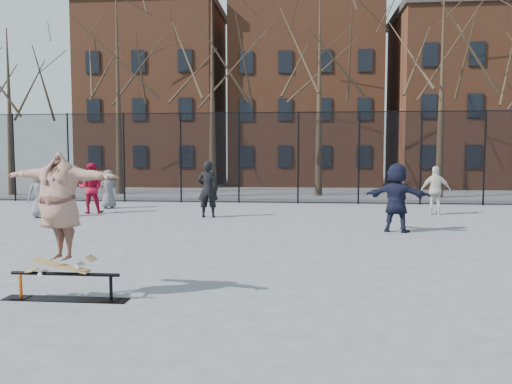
# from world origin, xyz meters

# --- Properties ---
(ground) EXTENTS (100.00, 100.00, 0.00)m
(ground) POSITION_xyz_m (0.00, 0.00, 0.00)
(ground) COLOR #5C5C61
(skate_rail) EXTENTS (1.89, 0.29, 0.42)m
(skate_rail) POSITION_xyz_m (-2.10, -1.77, 0.16)
(skate_rail) COLOR black
(skate_rail) RESTS_ON ground
(skateboard) EXTENTS (0.91, 0.22, 0.11)m
(skateboard) POSITION_xyz_m (-2.15, -1.77, 0.47)
(skateboard) COLOR #A07940
(skateboard) RESTS_ON skate_rail
(skater) EXTENTS (2.02, 0.94, 1.59)m
(skater) POSITION_xyz_m (-2.15, -1.77, 1.32)
(skater) COLOR #69327E
(skater) RESTS_ON skateboard
(bystander_grey) EXTENTS (0.90, 0.84, 1.54)m
(bystander_grey) POSITION_xyz_m (-6.29, 10.38, 0.77)
(bystander_grey) COLOR #5D5C61
(bystander_grey) RESTS_ON ground
(bystander_black) EXTENTS (0.71, 0.47, 1.93)m
(bystander_black) POSITION_xyz_m (-1.82, 7.97, 0.97)
(bystander_black) COLOR black
(bystander_black) RESTS_ON ground
(bystander_red) EXTENTS (1.00, 0.84, 1.84)m
(bystander_red) POSITION_xyz_m (-6.29, 8.74, 0.92)
(bystander_red) COLOR #AB0F2C
(bystander_red) RESTS_ON ground
(bystander_white) EXTENTS (1.06, 0.56, 1.74)m
(bystander_white) POSITION_xyz_m (6.13, 9.46, 0.87)
(bystander_white) COLOR silver
(bystander_white) RESTS_ON ground
(bystander_navy) EXTENTS (1.87, 1.15, 1.92)m
(bystander_navy) POSITION_xyz_m (4.01, 5.31, 0.96)
(bystander_navy) COLOR black
(bystander_navy) RESTS_ON ground
(bystander_extra) EXTENTS (0.94, 0.89, 1.62)m
(bystander_extra) POSITION_xyz_m (-7.50, 7.38, 0.81)
(bystander_extra) COLOR slate
(bystander_extra) RESTS_ON ground
(fence) EXTENTS (34.03, 0.07, 4.00)m
(fence) POSITION_xyz_m (-0.01, 13.00, 2.05)
(fence) COLOR black
(fence) RESTS_ON ground
(tree_row) EXTENTS (33.66, 7.46, 10.67)m
(tree_row) POSITION_xyz_m (-0.25, 17.15, 7.36)
(tree_row) COLOR black
(tree_row) RESTS_ON ground
(rowhouses) EXTENTS (29.00, 7.00, 13.00)m
(rowhouses) POSITION_xyz_m (0.72, 26.00, 6.06)
(rowhouses) COLOR brown
(rowhouses) RESTS_ON ground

